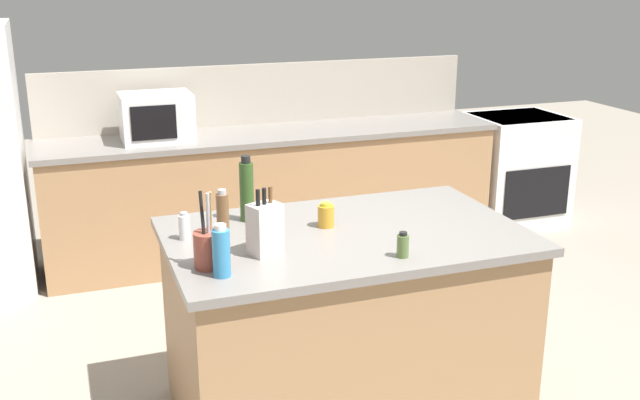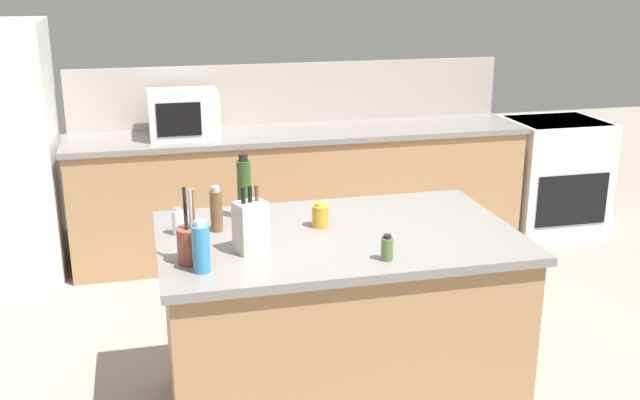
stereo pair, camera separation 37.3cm
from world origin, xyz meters
TOP-DOWN VIEW (x-y plane):
  - back_counter_run at (0.30, 2.20)m, footprint 3.39×0.66m
  - wall_backsplash at (0.30, 2.52)m, footprint 3.35×0.03m
  - kitchen_island at (0.00, 0.00)m, footprint 1.64×1.03m
  - range_oven at (2.42, 2.20)m, footprint 0.76×0.65m
  - microwave at (-0.55, 2.20)m, footprint 0.48×0.39m
  - knife_block at (-0.42, -0.14)m, footprint 0.16×0.14m
  - utensil_crock at (-0.68, -0.21)m, footprint 0.12×0.12m
  - salt_shaker at (-0.71, 0.15)m, footprint 0.05×0.05m
  - olive_oil_bottle at (-0.38, 0.31)m, footprint 0.07×0.07m
  - spice_jar_oregano at (0.11, -0.37)m, footprint 0.05×0.05m
  - honey_jar at (-0.06, 0.10)m, footprint 0.08×0.08m
  - dish_soap_bottle at (-0.65, -0.31)m, footprint 0.07×0.07m
  - pepper_grinder at (-0.54, 0.16)m, footprint 0.06×0.06m

SIDE VIEW (x-z plane):
  - range_oven at x=2.42m, z-range 0.01..0.93m
  - back_counter_run at x=0.30m, z-range 0.00..0.94m
  - kitchen_island at x=0.00m, z-range 0.00..0.94m
  - spice_jar_oregano at x=0.11m, z-range 0.94..1.05m
  - honey_jar at x=-0.06m, z-range 0.94..1.05m
  - salt_shaker at x=-0.71m, z-range 0.94..1.06m
  - utensil_crock at x=-0.68m, z-range 0.86..1.18m
  - pepper_grinder at x=-0.54m, z-range 0.93..1.15m
  - dish_soap_bottle at x=-0.65m, z-range 0.93..1.15m
  - knife_block at x=-0.42m, z-range 0.91..1.20m
  - olive_oil_bottle at x=-0.38m, z-range 0.93..1.25m
  - microwave at x=-0.55m, z-range 0.94..1.27m
  - wall_backsplash at x=0.30m, z-range 0.94..1.40m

